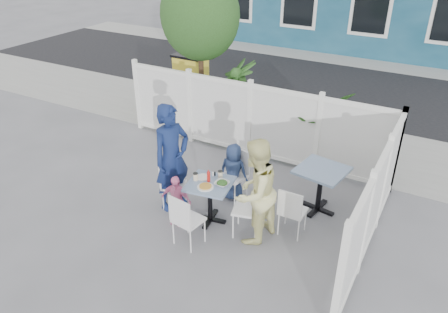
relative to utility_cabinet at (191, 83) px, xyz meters
The scene contains 29 objects.
ground 4.69m from the utility_cabinet, 59.56° to the right, with size 80.00×80.00×0.00m, color slate.
near_sidewalk 2.46m from the utility_cabinet, ahead, with size 24.00×2.60×0.01m, color gray.
street 4.27m from the utility_cabinet, 56.11° to the left, with size 24.00×5.00×0.01m, color black.
far_sidewalk 7.04m from the utility_cabinet, 70.40° to the left, with size 24.00×1.60×0.01m, color gray.
fence_back 2.93m from the utility_cabinet, 33.14° to the right, with size 5.86×0.08×1.60m.
fence_right 6.34m from the utility_cabinet, 32.43° to the right, with size 0.08×3.66×1.60m.
tree 2.15m from the utility_cabinet, 43.00° to the right, with size 1.80×1.62×3.59m.
utility_cabinet is the anchor object (origin of this frame).
potted_shrub_a 2.03m from the utility_cabinet, 26.46° to the right, with size 1.00×1.00×1.79m, color #213C17.
potted_shrub_b 3.77m from the utility_cabinet, 15.40° to the right, with size 1.33×1.15×1.48m, color #213C17.
main_table 4.91m from the utility_cabinet, 53.81° to the right, with size 0.79×0.79×0.73m.
spare_table 5.20m from the utility_cabinet, 32.62° to the right, with size 0.88×0.88×0.81m.
chair_left 4.43m from the utility_cabinet, 62.24° to the right, with size 0.48×0.49×0.85m.
chair_right 5.39m from the utility_cabinet, 47.21° to the right, with size 0.51×0.52×0.96m.
chair_back 4.27m from the utility_cabinet, 46.53° to the right, with size 0.49×0.48×0.91m.
chair_near 5.53m from the utility_cabinet, 58.32° to the right, with size 0.46×0.45×0.90m.
chair_spare 5.60m from the utility_cabinet, 41.23° to the right, with size 0.39×0.38×0.86m.
man 4.44m from the utility_cabinet, 61.33° to the right, with size 0.69×0.45×1.90m, color navy.
woman 5.48m from the utility_cabinet, 47.22° to the right, with size 0.83×0.65×1.71m, color #DFD84D.
boy 4.31m from the utility_cabinet, 47.42° to the right, with size 0.52×0.34×1.07m, color navy.
toddler 4.95m from the utility_cabinet, 60.21° to the right, with size 0.53×0.22×0.90m, color pink.
plate_main 5.04m from the utility_cabinet, 54.71° to the right, with size 0.26×0.26×0.02m, color white.
plate_side 4.73m from the utility_cabinet, 54.89° to the right, with size 0.22×0.22×0.02m, color white.
salad_bowl 5.01m from the utility_cabinet, 51.64° to the right, with size 0.23×0.23×0.06m, color white.
coffee_cup_a 4.80m from the utility_cabinet, 56.40° to the right, with size 0.08×0.08×0.12m, color beige.
coffee_cup_b 4.77m from the utility_cabinet, 51.55° to the right, with size 0.08×0.08×0.11m, color beige.
ketchup_bottle 4.87m from the utility_cabinet, 53.95° to the right, with size 0.05×0.05×0.18m, color red.
salt_shaker 4.70m from the utility_cabinet, 52.89° to the right, with size 0.03×0.03×0.07m, color white.
pepper_shaker 4.70m from the utility_cabinet, 52.50° to the right, with size 0.03×0.03×0.07m, color black.
Camera 1 is at (3.62, -5.04, 4.46)m, focal length 35.00 mm.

